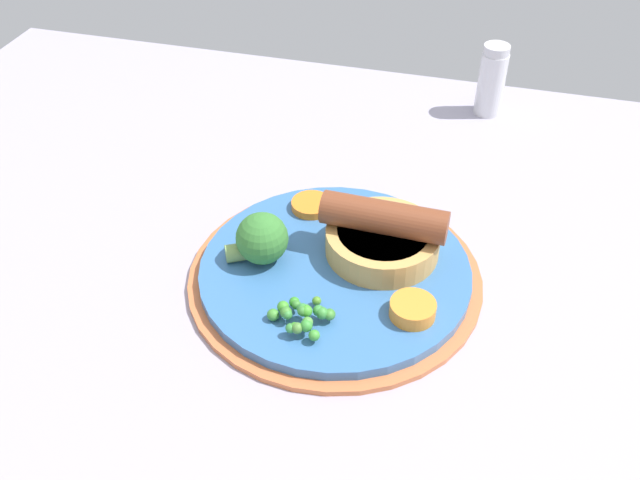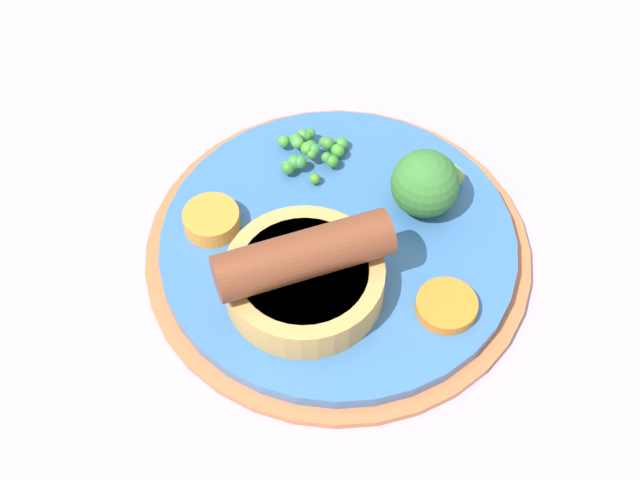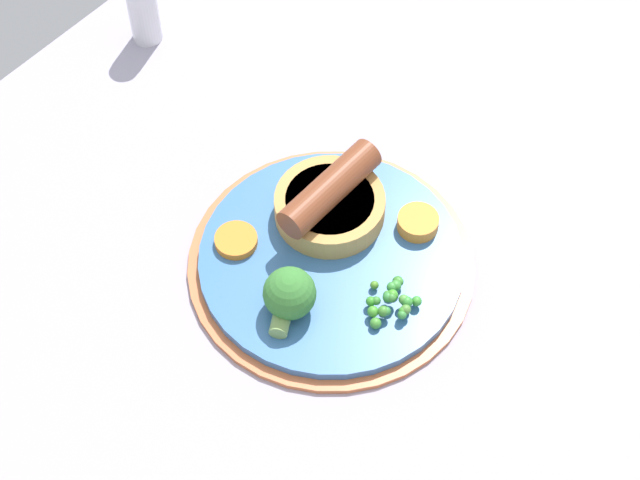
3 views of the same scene
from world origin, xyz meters
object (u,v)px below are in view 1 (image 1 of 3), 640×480
at_px(dinner_plate, 335,274).
at_px(salt_shaker, 492,80).
at_px(broccoli_floret_near, 261,239).
at_px(carrot_slice_2, 312,205).
at_px(sausage_pudding, 383,234).
at_px(pea_pile, 303,315).
at_px(carrot_slice_0, 413,309).

relative_size(dinner_plate, salt_shaker, 3.03).
bearing_deg(salt_shaker, broccoli_floret_near, 63.49).
bearing_deg(carrot_slice_2, broccoli_floret_near, 74.62).
distance_m(dinner_plate, salt_shaker, 0.33).
height_order(broccoli_floret_near, salt_shaker, salt_shaker).
bearing_deg(broccoli_floret_near, sausage_pudding, -8.54).
xyz_separation_m(dinner_plate, sausage_pudding, (-0.03, -0.03, 0.03)).
distance_m(pea_pile, carrot_slice_2, 0.15).
relative_size(broccoli_floret_near, salt_shaker, 0.67).
xyz_separation_m(broccoli_floret_near, carrot_slice_0, (-0.13, 0.03, -0.01)).
bearing_deg(sausage_pudding, salt_shaker, 78.80).
xyz_separation_m(carrot_slice_0, carrot_slice_2, (0.11, -0.11, -0.00)).
bearing_deg(salt_shaker, dinner_plate, 72.65).
bearing_deg(broccoli_floret_near, salt_shaker, 34.80).
bearing_deg(pea_pile, sausage_pudding, -112.84).
relative_size(dinner_plate, sausage_pudding, 2.34).
bearing_deg(broccoli_floret_near, carrot_slice_0, -42.38).
distance_m(pea_pile, broccoli_floret_near, 0.08).
xyz_separation_m(sausage_pudding, salt_shaker, (-0.07, -0.29, 0.01)).
relative_size(carrot_slice_2, salt_shaker, 0.45).
xyz_separation_m(dinner_plate, carrot_slice_0, (-0.07, 0.04, 0.01)).
xyz_separation_m(dinner_plate, pea_pile, (0.01, 0.07, 0.02)).
distance_m(pea_pile, salt_shaker, 0.40).
xyz_separation_m(carrot_slice_2, salt_shaker, (-0.14, -0.25, 0.02)).
distance_m(sausage_pudding, salt_shaker, 0.30).
relative_size(sausage_pudding, carrot_slice_2, 2.85).
relative_size(pea_pile, carrot_slice_2, 1.36).
height_order(sausage_pudding, carrot_slice_2, sausage_pudding).
bearing_deg(salt_shaker, carrot_slice_2, 60.31).
height_order(sausage_pudding, pea_pile, sausage_pudding).
relative_size(pea_pile, carrot_slice_0, 1.40).
bearing_deg(pea_pile, carrot_slice_0, -158.76).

